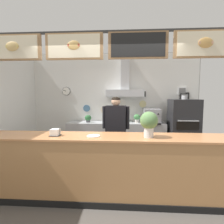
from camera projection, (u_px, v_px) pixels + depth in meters
The scene contains 13 objects.
ground_plane at pixel (106, 190), 3.15m from camera, with size 5.98×5.98×0.00m, color #514C47.
back_wall_assembly at pixel (114, 100), 5.28m from camera, with size 4.98×2.53×2.91m.
service_counter at pixel (104, 167), 2.88m from camera, with size 4.29×0.63×1.03m.
back_prep_counter at pixel (116, 138), 5.13m from camera, with size 2.75×0.57×0.90m.
pizza_oven at pixel (183, 128), 4.80m from camera, with size 0.73×0.69×1.66m.
shop_worker at pixel (116, 130), 4.04m from camera, with size 0.61×0.25×1.64m.
espresso_machine at pixel (152, 116), 4.97m from camera, with size 0.44×0.57×0.40m.
potted_basil at pixel (88, 118), 5.10m from camera, with size 0.19×0.19×0.21m.
potted_rosemary at pixel (137, 118), 5.02m from camera, with size 0.18×0.18×0.24m.
potted_oregano at pixel (121, 118), 5.10m from camera, with size 0.19×0.19×0.23m.
napkin_holder at pixel (55, 133), 2.83m from camera, with size 0.16×0.15×0.12m.
condiment_plate at pixel (93, 136), 2.80m from camera, with size 0.21×0.21×0.01m.
basil_vase at pixel (149, 123), 2.71m from camera, with size 0.27×0.27×0.40m.
Camera 1 is at (0.31, -2.99, 1.68)m, focal length 28.61 mm.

